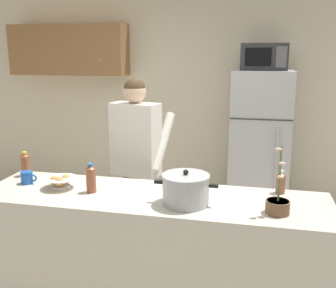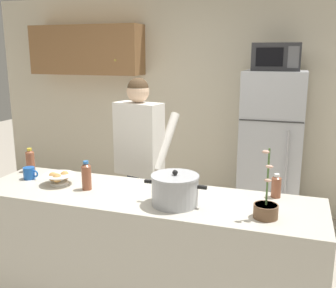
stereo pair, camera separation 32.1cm
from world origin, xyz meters
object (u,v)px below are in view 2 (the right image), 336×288
at_px(refrigerator, 271,151).
at_px(bottle_mid_counter, 30,160).
at_px(person_near_pot, 140,148).
at_px(bottle_far_corner, 276,186).
at_px(microwave, 277,57).
at_px(coffee_mug, 29,173).
at_px(cooking_pot, 175,190).
at_px(bottle_near_edge, 86,176).
at_px(bread_bowl, 59,178).
at_px(potted_orchid, 266,208).

distance_m(refrigerator, bottle_mid_counter, 2.49).
relative_size(person_near_pot, bottle_far_corner, 9.98).
relative_size(microwave, coffee_mug, 3.66).
xyz_separation_m(cooking_pot, bottle_near_edge, (-0.71, 0.07, 0.00)).
relative_size(coffee_mug, bottle_near_edge, 0.60).
height_order(coffee_mug, bread_bowl, bread_bowl).
height_order(bread_bowl, bottle_near_edge, bottle_near_edge).
height_order(coffee_mug, bottle_near_edge, bottle_near_edge).
bearing_deg(refrigerator, bottle_mid_counter, -139.09).
height_order(microwave, bottle_near_edge, microwave).
bearing_deg(microwave, cooking_pot, -104.29).
bearing_deg(refrigerator, cooking_pot, -104.14).
bearing_deg(bottle_far_corner, bottle_mid_counter, -179.12).
relative_size(refrigerator, potted_orchid, 3.94).
distance_m(cooking_pot, bottle_far_corner, 0.72).
bearing_deg(bottle_mid_counter, microwave, 40.53).
bearing_deg(bottle_far_corner, cooking_pot, -150.86).
height_order(refrigerator, bottle_far_corner, refrigerator).
bearing_deg(refrigerator, potted_orchid, -87.10).
height_order(refrigerator, coffee_mug, refrigerator).
distance_m(person_near_pot, cooking_pot, 1.03).
bearing_deg(bread_bowl, microwave, 51.40).
distance_m(refrigerator, coffee_mug, 2.52).
relative_size(bottle_near_edge, bottle_mid_counter, 1.07).
distance_m(microwave, coffee_mug, 2.66).
bearing_deg(potted_orchid, person_near_pot, 143.85).
bearing_deg(potted_orchid, coffee_mug, 174.52).
bearing_deg(refrigerator, person_near_pot, -134.52).
xyz_separation_m(microwave, bottle_mid_counter, (-1.88, -1.61, -0.85)).
relative_size(person_near_pot, potted_orchid, 3.88).
height_order(refrigerator, bread_bowl, refrigerator).
bearing_deg(bottle_mid_counter, person_near_pot, 33.35).
relative_size(microwave, potted_orchid, 1.10).
distance_m(cooking_pot, bread_bowl, 0.97).
bearing_deg(bottle_mid_counter, potted_orchid, -10.06).
distance_m(refrigerator, potted_orchid, 1.98).
height_order(cooking_pot, bottle_near_edge, cooking_pot).
bearing_deg(cooking_pot, bottle_far_corner, 29.14).
height_order(bottle_far_corner, potted_orchid, potted_orchid).
xyz_separation_m(coffee_mug, potted_orchid, (1.86, -0.18, 0.01)).
xyz_separation_m(microwave, potted_orchid, (0.10, -1.96, -0.88)).
distance_m(bread_bowl, bottle_mid_counter, 0.48).
relative_size(bread_bowl, bottle_mid_counter, 1.21).
xyz_separation_m(bottle_near_edge, bottle_far_corner, (1.33, 0.28, -0.02)).
relative_size(microwave, person_near_pot, 0.28).
bearing_deg(bottle_near_edge, bottle_far_corner, 11.73).
xyz_separation_m(person_near_pot, bottle_near_edge, (-0.11, -0.76, -0.04)).
bearing_deg(bottle_near_edge, bread_bowl, 173.43).
bearing_deg(bottle_mid_counter, refrigerator, 40.91).
xyz_separation_m(person_near_pot, bottle_far_corner, (1.23, -0.49, -0.06)).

